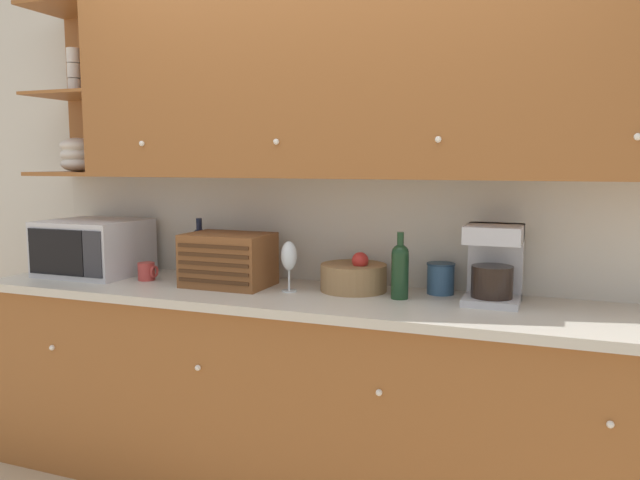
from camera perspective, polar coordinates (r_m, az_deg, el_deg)
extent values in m
plane|color=tan|center=(3.39, 1.42, -19.61)|extent=(24.00, 24.00, 0.00)
cube|color=beige|center=(3.06, 1.69, 2.93)|extent=(5.62, 0.06, 2.60)
cube|color=#935628|center=(2.94, -0.68, -14.32)|extent=(3.22, 0.63, 0.90)
cube|color=beige|center=(2.79, -0.81, -5.39)|extent=(3.24, 0.66, 0.04)
sphere|color=white|center=(3.26, -23.30, -9.03)|extent=(0.03, 0.03, 0.03)
sphere|color=white|center=(2.78, -11.11, -11.39)|extent=(0.03, 0.03, 0.03)
sphere|color=white|center=(2.46, 5.42, -13.72)|extent=(0.03, 0.03, 0.03)
sphere|color=white|center=(2.39, 25.01, -15.03)|extent=(0.03, 0.03, 0.03)
cube|color=beige|center=(3.04, 1.45, 0.94)|extent=(3.22, 0.01, 0.51)
cube|color=#935628|center=(2.81, 4.37, 14.68)|extent=(2.80, 0.38, 0.88)
cube|color=#935628|center=(3.75, -19.59, 12.37)|extent=(0.42, 0.02, 0.88)
cube|color=#935628|center=(3.60, -21.18, 5.68)|extent=(0.42, 0.38, 0.02)
cube|color=#935628|center=(3.62, -21.48, 12.23)|extent=(0.42, 0.38, 0.02)
cube|color=#935628|center=(3.69, -21.81, 19.16)|extent=(0.42, 0.38, 0.02)
sphere|color=white|center=(3.09, -15.98, 8.49)|extent=(0.03, 0.03, 0.03)
sphere|color=white|center=(2.73, -4.03, 8.96)|extent=(0.03, 0.03, 0.03)
sphere|color=white|center=(2.51, 10.76, 9.02)|extent=(0.03, 0.03, 0.03)
sphere|color=white|center=(2.48, 27.04, 8.41)|extent=(0.03, 0.03, 0.03)
ellipsoid|color=silver|center=(3.60, -21.22, 6.48)|extent=(0.18, 0.18, 0.08)
ellipsoid|color=silver|center=(3.60, -21.25, 7.27)|extent=(0.18, 0.18, 0.08)
ellipsoid|color=silver|center=(3.60, -21.29, 8.06)|extent=(0.18, 0.18, 0.08)
cylinder|color=silver|center=(3.62, -21.51, 12.94)|extent=(0.07, 0.07, 0.08)
cylinder|color=silver|center=(3.63, -21.57, 14.18)|extent=(0.07, 0.07, 0.08)
cylinder|color=silver|center=(3.64, -21.63, 15.41)|extent=(0.07, 0.07, 0.08)
cube|color=silver|center=(3.47, -19.95, -0.63)|extent=(0.48, 0.42, 0.28)
cube|color=black|center=(3.35, -23.03, -1.03)|extent=(0.34, 0.01, 0.23)
cube|color=#2D2D33|center=(3.19, -20.10, -1.26)|extent=(0.11, 0.01, 0.23)
cylinder|color=#B73D38|center=(3.22, -15.59, -2.78)|extent=(0.08, 0.08, 0.09)
torus|color=#B73D38|center=(3.20, -14.91, -2.81)|extent=(0.01, 0.06, 0.06)
cylinder|color=black|center=(3.27, -10.93, -1.46)|extent=(0.08, 0.08, 0.21)
sphere|color=black|center=(3.26, -10.98, 0.33)|extent=(0.08, 0.08, 0.08)
cylinder|color=black|center=(3.25, -11.00, 1.36)|extent=(0.03, 0.03, 0.07)
cube|color=brown|center=(2.98, -8.36, -1.80)|extent=(0.40, 0.28, 0.25)
cube|color=#432713|center=(2.88, -9.75, -3.78)|extent=(0.36, 0.01, 0.02)
cube|color=#432713|center=(2.87, -9.76, -2.99)|extent=(0.36, 0.01, 0.02)
cube|color=#432713|center=(2.86, -9.78, -2.21)|extent=(0.36, 0.01, 0.02)
cube|color=#432713|center=(2.86, -9.80, -1.41)|extent=(0.36, 0.01, 0.02)
cube|color=#432713|center=(2.85, -9.82, -0.62)|extent=(0.36, 0.01, 0.02)
cylinder|color=silver|center=(2.84, -2.84, -4.67)|extent=(0.07, 0.07, 0.01)
cylinder|color=silver|center=(2.84, -2.84, -3.70)|extent=(0.01, 0.01, 0.09)
ellipsoid|color=silver|center=(2.82, -2.86, -1.45)|extent=(0.07, 0.07, 0.13)
cylinder|color=#937047|center=(2.85, 3.09, -3.44)|extent=(0.30, 0.30, 0.12)
sphere|color=red|center=(2.81, 3.69, -1.88)|extent=(0.08, 0.08, 0.08)
cylinder|color=#19381E|center=(2.70, 7.31, -3.27)|extent=(0.08, 0.08, 0.20)
sphere|color=#19381E|center=(2.68, 7.35, -1.19)|extent=(0.08, 0.08, 0.08)
cylinder|color=#19381E|center=(2.68, 7.37, 0.01)|extent=(0.03, 0.03, 0.07)
cylinder|color=#33567A|center=(2.83, 10.97, -3.55)|extent=(0.12, 0.12, 0.13)
cylinder|color=navy|center=(2.82, 11.00, -2.16)|extent=(0.13, 0.13, 0.01)
cube|color=#B7B7BC|center=(2.70, 15.44, -5.29)|extent=(0.23, 0.25, 0.03)
cylinder|color=black|center=(2.67, 15.45, -3.68)|extent=(0.17, 0.17, 0.13)
cube|color=#B7B7BC|center=(2.77, 15.75, -1.86)|extent=(0.23, 0.06, 0.33)
cube|color=#B7B7BC|center=(2.66, 15.63, 0.55)|extent=(0.23, 0.25, 0.07)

